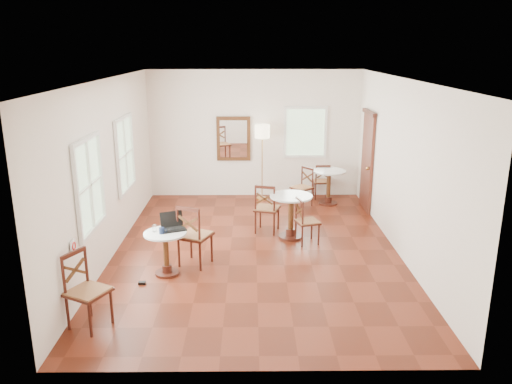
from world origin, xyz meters
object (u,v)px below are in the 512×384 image
cafe_table_near (166,248)px  navy_mug (162,231)px  floor_lamp (262,136)px  power_adapter (142,283)px  cafe_table_back (329,183)px  chair_back_b (303,187)px  cafe_table_mid (291,212)px  water_glass (155,228)px  chair_near_b (86,290)px  chair_back_a (322,181)px  mouse (173,230)px  laptop (173,225)px  chair_mid_b (306,221)px  chair_near_a (194,235)px  chair_mid_a (267,208)px

cafe_table_near → navy_mug: bearing=-128.2°
floor_lamp → power_adapter: bearing=-113.4°
cafe_table_back → chair_back_b: bearing=-169.0°
cafe_table_mid → water_glass: cafe_table_mid is taller
chair_near_b → navy_mug: (0.73, 1.50, 0.25)m
chair_back_a → mouse: chair_back_a is taller
chair_back_a → power_adapter: chair_back_a is taller
laptop → water_glass: 0.30m
cafe_table_back → chair_mid_b: 2.52m
cafe_table_mid → chair_mid_b: 0.39m
laptop → chair_back_b: bearing=31.7°
chair_near_a → chair_near_b: bearing=81.8°
power_adapter → chair_mid_a: bearing=48.8°
chair_near_a → power_adapter: bearing=67.7°
chair_back_b → power_adapter: (-2.85, -3.95, -0.42)m
cafe_table_back → power_adapter: 5.36m
cafe_table_back → chair_mid_a: 2.33m
floor_lamp → mouse: bearing=-110.4°
cafe_table_mid → water_glass: 2.75m
chair_mid_a → floor_lamp: floor_lamp is taller
chair_mid_b → chair_back_b: bearing=-20.7°
cafe_table_mid → chair_near_a: bearing=-144.0°
cafe_table_back → chair_mid_b: bearing=-107.7°
cafe_table_mid → chair_mid_a: (-0.44, 0.32, -0.03)m
cafe_table_mid → floor_lamp: bearing=100.9°
chair_mid_a → navy_mug: (-1.69, -1.95, 0.27)m
chair_near_b → chair_mid_a: (2.42, 3.45, -0.02)m
chair_mid_a → cafe_table_near: bearing=64.7°
chair_near_b → laptop: (0.87, 1.72, 0.27)m
cafe_table_near → mouse: 0.32m
chair_mid_a → water_glass: size_ratio=8.62×
laptop → chair_mid_b: bearing=3.7°
cafe_table_back → mouse: 4.73m
chair_mid_b → floor_lamp: bearing=-1.7°
laptop → navy_mug: size_ratio=3.64×
water_glass → cafe_table_mid: bearing=34.3°
power_adapter → cafe_table_mid: bearing=38.7°
power_adapter → chair_mid_b: bearing=31.8°
chair_mid_b → power_adapter: (-2.69, -1.67, -0.41)m
chair_mid_b → chair_back_b: 2.29m
navy_mug → power_adapter: navy_mug is taller
cafe_table_mid → cafe_table_back: cafe_table_mid is taller
chair_mid_b → cafe_table_near: bearing=102.3°
power_adapter → water_glass: bearing=68.1°
cafe_table_mid → cafe_table_back: bearing=64.2°
mouse → cafe_table_back: bearing=26.1°
chair_near_a → laptop: bearing=54.1°
mouse → power_adapter: bearing=-159.3°
cafe_table_mid → power_adapter: cafe_table_mid is taller
cafe_table_mid → water_glass: (-2.27, -1.54, 0.25)m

